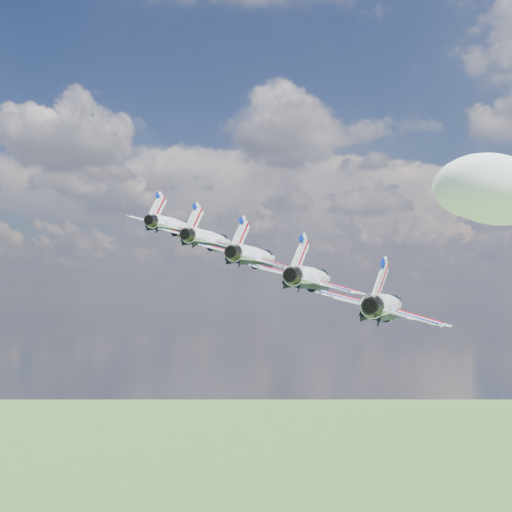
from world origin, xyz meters
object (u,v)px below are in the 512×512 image
(jet_3, at_px, (313,277))
(jet_0, at_px, (175,226))
(jet_1, at_px, (211,239))
(jet_2, at_px, (256,256))
(jet_4, at_px, (387,305))

(jet_3, bearing_deg, jet_0, 141.37)
(jet_3, bearing_deg, jet_1, 141.37)
(jet_2, bearing_deg, jet_0, 141.37)
(jet_0, height_order, jet_4, jet_0)
(jet_1, xyz_separation_m, jet_3, (15.32, -14.67, -5.19))
(jet_0, distance_m, jet_4, 43.68)
(jet_3, bearing_deg, jet_4, -38.63)
(jet_1, distance_m, jet_2, 10.92)
(jet_0, height_order, jet_1, jet_0)
(jet_4, bearing_deg, jet_2, 141.37)
(jet_1, bearing_deg, jet_2, -38.63)
(jet_3, relative_size, jet_4, 1.00)
(jet_1, relative_size, jet_4, 1.00)
(jet_0, relative_size, jet_2, 1.00)
(jet_2, distance_m, jet_3, 10.92)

